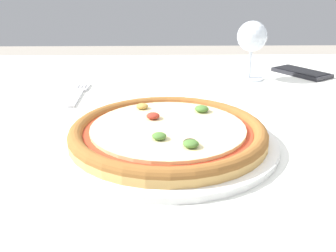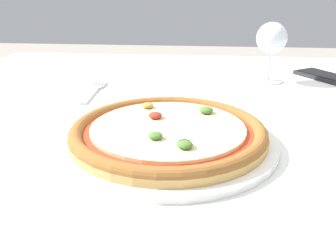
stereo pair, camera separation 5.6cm
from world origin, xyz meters
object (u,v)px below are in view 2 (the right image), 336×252
pizza_plate (168,134)px  wine_glass_far_left (272,40)px  dining_table (204,149)px  fork (94,91)px  cell_phone (325,76)px

pizza_plate → wine_glass_far_left: (0.21, 0.39, 0.08)m
pizza_plate → wine_glass_far_left: wine_glass_far_left is taller
dining_table → fork: size_ratio=7.49×
dining_table → fork: bearing=157.8°
dining_table → fork: (-0.25, 0.10, 0.08)m
cell_phone → fork: bearing=-162.6°
fork → pizza_plate: bearing=-54.2°
dining_table → fork: 0.28m
dining_table → pizza_plate: size_ratio=3.84×
wine_glass_far_left → pizza_plate: bearing=-118.3°
wine_glass_far_left → cell_phone: (0.15, 0.04, -0.09)m
fork → wine_glass_far_left: (0.40, 0.13, 0.10)m
dining_table → wine_glass_far_left: size_ratio=8.94×
wine_glass_far_left → dining_table: bearing=-123.9°
pizza_plate → cell_phone: 0.56m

